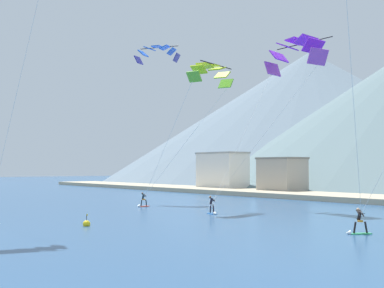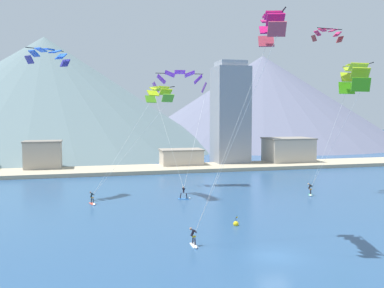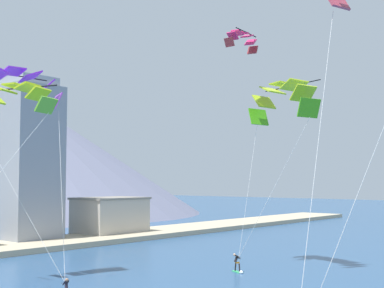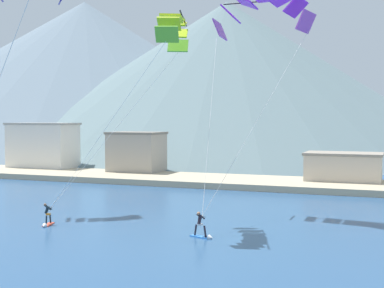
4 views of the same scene
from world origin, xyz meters
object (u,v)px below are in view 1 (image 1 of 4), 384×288
Objects in this scene: race_marker_buoy at (87,224)px; kitesurfer_near_lead at (142,203)px; parafoil_kite_distant_low_drift at (157,52)px; kitesurfer_mid_center at (212,208)px; parafoil_kite_mid_center at (295,51)px; parafoil_kite_near_lead at (211,73)px; kitesurfer_near_trail at (357,226)px.

kitesurfer_near_lead is at bearing 135.85° from race_marker_buoy.
parafoil_kite_distant_low_drift reaches higher than kitesurfer_near_lead.
kitesurfer_mid_center is 18.73m from parafoil_kite_mid_center.
parafoil_kite_near_lead is 15.21m from parafoil_kite_distant_low_drift.
kitesurfer_near_trail reaches higher than race_marker_buoy.
kitesurfer_near_trail reaches higher than kitesurfer_near_lead.
race_marker_buoy is (13.92, -13.52, -0.30)m from kitesurfer_near_lead.
kitesurfer_near_trail is 0.11× the size of parafoil_kite_mid_center.
parafoil_kite_distant_low_drift reaches higher than kitesurfer_mid_center.
kitesurfer_mid_center reaches higher than kitesurfer_near_trail.
parafoil_kite_near_lead is at bearing 168.57° from kitesurfer_near_trail.
kitesurfer_mid_center is at bearing 173.96° from kitesurfer_near_trail.
kitesurfer_near_lead is 23.13m from parafoil_kite_mid_center.
parafoil_kite_mid_center is at bearing 37.53° from kitesurfer_near_lead.
parafoil_kite_mid_center reaches higher than kitesurfer_mid_center.
race_marker_buoy is (2.07, -13.83, -0.37)m from kitesurfer_mid_center.
kitesurfer_near_lead is at bearing -142.47° from parafoil_kite_mid_center.
parafoil_kite_distant_low_drift reaches higher than race_marker_buoy.
kitesurfer_mid_center is at bearing -36.87° from parafoil_kite_near_lead.
kitesurfer_near_lead is 11.85m from kitesurfer_mid_center.
parafoil_kite_near_lead is (8.83, 2.58, 13.49)m from kitesurfer_near_lead.
parafoil_kite_near_lead is 2.43× the size of parafoil_kite_distant_low_drift.
parafoil_kite_near_lead is at bearing -11.42° from parafoil_kite_distant_low_drift.
kitesurfer_near_lead is at bearing -178.46° from kitesurfer_mid_center.
parafoil_kite_near_lead reaches higher than kitesurfer_near_lead.
race_marker_buoy is (5.09, -16.10, -13.79)m from parafoil_kite_near_lead.
kitesurfer_near_lead is 19.41m from race_marker_buoy.
kitesurfer_mid_center is 13.99m from race_marker_buoy.
parafoil_kite_near_lead is 13.27× the size of race_marker_buoy.
kitesurfer_mid_center is 0.32× the size of parafoil_kite_distant_low_drift.
kitesurfer_mid_center is (11.85, 0.32, 0.07)m from kitesurfer_near_lead.
parafoil_kite_distant_low_drift is (-5.28, 5.43, 18.40)m from kitesurfer_near_lead.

